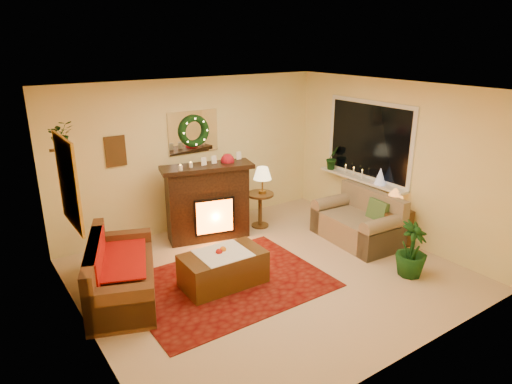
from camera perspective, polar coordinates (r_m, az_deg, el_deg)
floor at (r=6.65m, az=1.74°, el=-10.24°), size 5.00×5.00×0.00m
ceiling at (r=5.85m, az=1.99°, el=12.65°), size 5.00×5.00×0.00m
wall_back at (r=7.97m, az=-7.78°, el=4.65°), size 5.00×5.00×0.00m
wall_front at (r=4.64m, az=18.65°, el=-6.79°), size 5.00×5.00×0.00m
wall_left at (r=5.14m, az=-21.29°, el=-4.54°), size 4.50×4.50×0.00m
wall_right at (r=7.81m, az=16.84°, el=3.71°), size 4.50×4.50×0.00m
area_rug at (r=6.43m, az=-3.55°, el=-11.28°), size 2.61×1.96×0.01m
sofa at (r=6.21m, az=-16.46°, el=-8.78°), size 1.37×1.95×0.77m
red_throw at (r=6.33m, az=-17.02°, el=-8.07°), size 0.74×1.21×0.02m
fireplace at (r=7.61m, az=-6.04°, el=-1.89°), size 1.38×0.72×1.21m
poinsettia at (r=7.52m, az=-3.58°, el=3.93°), size 0.22×0.22×0.22m
mantel_candle_a at (r=7.14m, az=-9.39°, el=2.56°), size 0.06×0.06×0.19m
mantel_candle_b at (r=7.28m, az=-8.14°, el=2.95°), size 0.06×0.06×0.19m
mantel_mirror at (r=7.87m, az=-7.85°, el=7.45°), size 0.92×0.02×0.72m
wreath at (r=7.83m, az=-7.72°, el=7.54°), size 0.55×0.11×0.55m
wall_art at (r=7.41m, az=-17.15°, el=4.89°), size 0.32×0.03×0.48m
gold_mirror at (r=5.28m, az=-22.45°, el=1.11°), size 0.03×0.84×1.00m
hanging_plant at (r=5.97m, az=-23.03°, el=5.15°), size 0.33×0.28×0.36m
loveseat at (r=7.69m, az=12.51°, el=-3.06°), size 0.93×1.48×0.83m
window_frame at (r=8.09m, az=13.93°, el=6.29°), size 0.03×1.86×1.36m
window_glass at (r=8.07m, az=13.86°, el=6.27°), size 0.02×1.70×1.22m
window_sill at (r=8.18m, az=13.06°, el=1.56°), size 0.22×1.86×0.04m
mini_tree at (r=7.85m, az=15.28°, el=1.95°), size 0.19×0.19×0.28m
sill_plant at (r=8.59m, az=9.51°, el=4.10°), size 0.31×0.25×0.56m
side_table_round at (r=8.11m, az=0.52°, el=-2.17°), size 0.60×0.60×0.63m
lamp_cream at (r=7.93m, az=0.81°, el=1.58°), size 0.32×0.32×0.49m
end_table_square at (r=7.80m, az=16.54°, el=-4.30°), size 0.59×0.59×0.60m
lamp_tiffany at (r=7.65m, az=16.93°, el=-0.97°), size 0.26×0.26×0.39m
coffee_table at (r=6.31m, az=-4.12°, el=-9.78°), size 1.13×0.64×0.47m
fruit_bowl at (r=6.23m, az=-4.32°, el=-7.72°), size 0.24×0.24×0.06m
floor_palm at (r=6.79m, az=18.96°, el=-6.43°), size 1.58×1.58×2.38m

